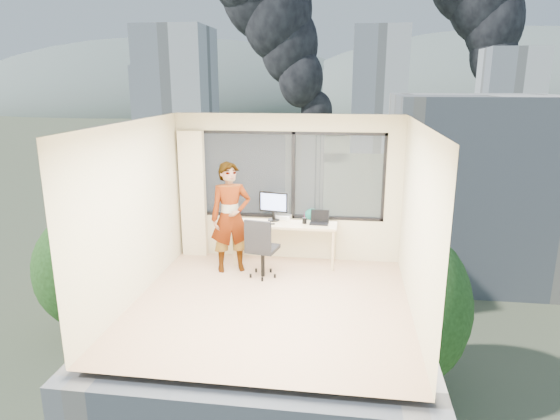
% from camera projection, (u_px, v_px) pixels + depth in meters
% --- Properties ---
extents(floor, '(4.00, 4.00, 0.01)m').
position_uv_depth(floor, '(270.00, 304.00, 7.07)').
color(floor, tan).
rests_on(floor, ground).
extents(ceiling, '(4.00, 4.00, 0.01)m').
position_uv_depth(ceiling, '(269.00, 123.00, 6.41)').
color(ceiling, white).
rests_on(ceiling, ground).
extents(wall_front, '(4.00, 0.01, 2.60)m').
position_uv_depth(wall_front, '(238.00, 272.00, 4.83)').
color(wall_front, beige).
rests_on(wall_front, ground).
extents(wall_left, '(0.01, 4.00, 2.60)m').
position_uv_depth(wall_left, '(134.00, 213.00, 7.01)').
color(wall_left, beige).
rests_on(wall_left, ground).
extents(wall_right, '(0.01, 4.00, 2.60)m').
position_uv_depth(wall_right, '(418.00, 224.00, 6.47)').
color(wall_right, beige).
rests_on(wall_right, ground).
extents(window_wall, '(3.30, 0.16, 1.55)m').
position_uv_depth(window_wall, '(291.00, 175.00, 8.59)').
color(window_wall, black).
rests_on(window_wall, ground).
extents(curtain, '(0.45, 0.14, 2.30)m').
position_uv_depth(curtain, '(193.00, 194.00, 8.81)').
color(curtain, beige).
rests_on(curtain, floor).
extents(desk, '(1.80, 0.60, 0.75)m').
position_uv_depth(desk, '(285.00, 243.00, 8.57)').
color(desk, '#D2BD8D').
rests_on(desk, floor).
extents(chair, '(0.62, 0.62, 1.03)m').
position_uv_depth(chair, '(263.00, 247.00, 7.94)').
color(chair, black).
rests_on(chair, floor).
extents(person, '(0.80, 0.67, 1.87)m').
position_uv_depth(person, '(231.00, 217.00, 8.11)').
color(person, '#2D2D33').
rests_on(person, floor).
extents(monitor, '(0.54, 0.21, 0.52)m').
position_uv_depth(monitor, '(274.00, 206.00, 8.53)').
color(monitor, black).
rests_on(monitor, desk).
extents(game_console, '(0.34, 0.31, 0.07)m').
position_uv_depth(game_console, '(283.00, 216.00, 8.72)').
color(game_console, white).
rests_on(game_console, desk).
extents(laptop, '(0.33, 0.35, 0.21)m').
position_uv_depth(laptop, '(319.00, 218.00, 8.36)').
color(laptop, black).
rests_on(laptop, desk).
extents(cellphone, '(0.12, 0.06, 0.01)m').
position_uv_depth(cellphone, '(271.00, 224.00, 8.37)').
color(cellphone, black).
rests_on(cellphone, desk).
extents(pen_cup, '(0.09, 0.09, 0.10)m').
position_uv_depth(pen_cup, '(305.00, 221.00, 8.41)').
color(pen_cup, black).
rests_on(pen_cup, desk).
extents(handbag, '(0.29, 0.18, 0.21)m').
position_uv_depth(handbag, '(313.00, 214.00, 8.58)').
color(handbag, '#0B4637').
rests_on(handbag, desk).
extents(exterior_ground, '(400.00, 400.00, 0.04)m').
position_uv_depth(exterior_ground, '(344.00, 150.00, 125.51)').
color(exterior_ground, '#515B3D').
rests_on(exterior_ground, ground).
extents(near_bldg_a, '(16.00, 12.00, 14.00)m').
position_uv_depth(near_bldg_a, '(219.00, 212.00, 38.79)').
color(near_bldg_a, beige).
rests_on(near_bldg_a, exterior_ground).
extents(near_bldg_b, '(14.00, 13.00, 16.00)m').
position_uv_depth(near_bldg_b, '(470.00, 187.00, 43.37)').
color(near_bldg_b, beige).
rests_on(near_bldg_b, exterior_ground).
extents(far_tower_a, '(14.00, 14.00, 28.00)m').
position_uv_depth(far_tower_a, '(178.00, 96.00, 102.69)').
color(far_tower_a, silver).
rests_on(far_tower_a, exterior_ground).
extents(far_tower_b, '(13.00, 13.00, 30.00)m').
position_uv_depth(far_tower_b, '(378.00, 90.00, 120.58)').
color(far_tower_b, silver).
rests_on(far_tower_b, exterior_ground).
extents(far_tower_c, '(15.00, 15.00, 26.00)m').
position_uv_depth(far_tower_c, '(509.00, 96.00, 135.25)').
color(far_tower_c, silver).
rests_on(far_tower_c, exterior_ground).
extents(far_tower_d, '(16.00, 14.00, 22.00)m').
position_uv_depth(far_tower_d, '(163.00, 100.00, 159.46)').
color(far_tower_d, silver).
rests_on(far_tower_d, exterior_ground).
extents(hill_a, '(288.00, 216.00, 90.00)m').
position_uv_depth(hill_a, '(172.00, 107.00, 333.04)').
color(hill_a, slate).
rests_on(hill_a, exterior_ground).
extents(hill_b, '(300.00, 220.00, 96.00)m').
position_uv_depth(hill_b, '(509.00, 109.00, 303.45)').
color(hill_b, slate).
rests_on(hill_b, exterior_ground).
extents(tree_a, '(7.00, 7.00, 8.00)m').
position_uv_depth(tree_a, '(89.00, 282.00, 32.85)').
color(tree_a, '#234416').
rests_on(tree_a, exterior_ground).
extents(tree_b, '(7.60, 7.60, 9.00)m').
position_uv_depth(tree_b, '(397.00, 323.00, 26.21)').
color(tree_b, '#234416').
rests_on(tree_b, exterior_ground).
extents(smoke_plume_b, '(30.00, 18.00, 70.00)m').
position_uv_depth(smoke_plume_b, '(523.00, 4.00, 155.42)').
color(smoke_plume_b, black).
rests_on(smoke_plume_b, exterior_ground).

